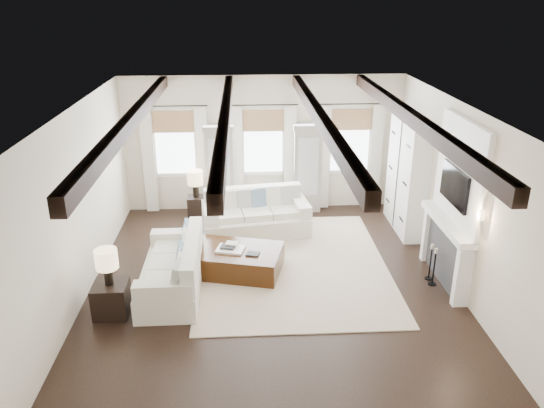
{
  "coord_description": "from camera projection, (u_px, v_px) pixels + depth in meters",
  "views": [
    {
      "loc": [
        -0.47,
        -8.32,
        4.94
      ],
      "look_at": [
        0.06,
        1.08,
        1.15
      ],
      "focal_mm": 35.0,
      "sensor_mm": 36.0,
      "label": 1
    }
  ],
  "objects": [
    {
      "name": "tray",
      "position": [
        230.0,
        249.0,
        9.87
      ],
      "size": [
        0.58,
        0.49,
        0.04
      ],
      "primitive_type": "cube",
      "rotation": [
        0.0,
        0.0,
        -0.25
      ],
      "color": "white",
      "rests_on": "ottoman"
    },
    {
      "name": "sofa_left",
      "position": [
        175.0,
        270.0,
        9.31
      ],
      "size": [
        1.01,
        2.22,
        0.95
      ],
      "color": "white",
      "rests_on": "ground"
    },
    {
      "name": "book_lower",
      "position": [
        228.0,
        247.0,
        9.87
      ],
      "size": [
        0.3,
        0.26,
        0.04
      ],
      "primitive_type": "cube",
      "rotation": [
        0.0,
        0.0,
        -0.25
      ],
      "color": "#262628",
      "rests_on": "tray"
    },
    {
      "name": "book_upper",
      "position": [
        232.0,
        243.0,
        9.92
      ],
      "size": [
        0.26,
        0.22,
        0.03
      ],
      "primitive_type": "cube",
      "rotation": [
        0.0,
        0.0,
        -0.25
      ],
      "color": "beige",
      "rests_on": "book_lower"
    },
    {
      "name": "lamp_back",
      "position": [
        195.0,
        179.0,
        11.9
      ],
      "size": [
        0.36,
        0.36,
        0.61
      ],
      "color": "black",
      "rests_on": "side_table_back"
    },
    {
      "name": "side_table_front",
      "position": [
        112.0,
        299.0,
        8.64
      ],
      "size": [
        0.55,
        0.55,
        0.55
      ],
      "primitive_type": "cube",
      "color": "black",
      "rests_on": "ground"
    },
    {
      "name": "area_rug",
      "position": [
        293.0,
        264.0,
        10.28
      ],
      "size": [
        3.59,
        4.51,
        0.02
      ],
      "primitive_type": "cube",
      "color": "#C0AD95",
      "rests_on": "ground"
    },
    {
      "name": "ground",
      "position": [
        272.0,
        285.0,
        9.57
      ],
      "size": [
        7.5,
        7.5,
        0.0
      ],
      "primitive_type": "plane",
      "color": "black",
      "rests_on": "ground"
    },
    {
      "name": "sofa_back",
      "position": [
        255.0,
        216.0,
        11.54
      ],
      "size": [
        2.38,
        1.34,
        0.97
      ],
      "color": "white",
      "rests_on": "ground"
    },
    {
      "name": "candlestick_far",
      "position": [
        430.0,
        265.0,
        9.68
      ],
      "size": [
        0.14,
        0.14,
        0.71
      ],
      "color": "black",
      "rests_on": "ground"
    },
    {
      "name": "side_table_back",
      "position": [
        197.0,
        209.0,
        12.16
      ],
      "size": [
        0.4,
        0.4,
        0.59
      ],
      "primitive_type": "cube",
      "color": "black",
      "rests_on": "ground"
    },
    {
      "name": "book_loose",
      "position": [
        253.0,
        254.0,
        9.7
      ],
      "size": [
        0.28,
        0.23,
        0.03
      ],
      "primitive_type": "cube",
      "rotation": [
        0.0,
        0.0,
        -0.25
      ],
      "color": "#262628",
      "rests_on": "ottoman"
    },
    {
      "name": "room_shell",
      "position": [
        310.0,
        170.0,
        9.74
      ],
      "size": [
        6.54,
        7.54,
        3.22
      ],
      "color": "beige",
      "rests_on": "ground"
    },
    {
      "name": "lamp_front",
      "position": [
        107.0,
        261.0,
        8.38
      ],
      "size": [
        0.36,
        0.36,
        0.62
      ],
      "color": "black",
      "rests_on": "side_table_front"
    },
    {
      "name": "ottoman",
      "position": [
        234.0,
        260.0,
        9.98
      ],
      "size": [
        1.95,
        1.48,
        0.46
      ],
      "primitive_type": "cube",
      "rotation": [
        0.0,
        0.0,
        -0.25
      ],
      "color": "black",
      "rests_on": "ground"
    },
    {
      "name": "candlestick_near",
      "position": [
        434.0,
        270.0,
        9.5
      ],
      "size": [
        0.15,
        0.15,
        0.72
      ],
      "color": "black",
      "rests_on": "ground"
    }
  ]
}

